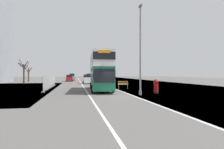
{
  "coord_description": "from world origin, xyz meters",
  "views": [
    {
      "loc": [
        -4.37,
        -19.87,
        2.31
      ],
      "look_at": [
        0.36,
        4.4,
        2.2
      ],
      "focal_mm": 30.65,
      "sensor_mm": 36.0,
      "label": 1
    }
  ],
  "objects_px": {
    "red_pillar_postbox": "(156,86)",
    "car_receding_far": "(69,78)",
    "car_oncoming_near": "(87,79)",
    "double_decker_bus": "(101,71)",
    "lamppost_foreground": "(140,52)",
    "roadworks_barrier": "(123,84)",
    "car_far_side": "(72,77)",
    "car_receding_mid": "(90,78)"
  },
  "relations": [
    {
      "from": "red_pillar_postbox",
      "to": "car_receding_far",
      "type": "relative_size",
      "value": 0.43
    },
    {
      "from": "car_oncoming_near",
      "to": "car_receding_far",
      "type": "relative_size",
      "value": 1.03
    },
    {
      "from": "double_decker_bus",
      "to": "car_oncoming_near",
      "type": "xyz_separation_m",
      "value": [
        -0.66,
        17.99,
        -1.69
      ]
    },
    {
      "from": "lamppost_foreground",
      "to": "red_pillar_postbox",
      "type": "relative_size",
      "value": 5.78
    },
    {
      "from": "lamppost_foreground",
      "to": "car_receding_far",
      "type": "bearing_deg",
      "value": 102.4
    },
    {
      "from": "red_pillar_postbox",
      "to": "roadworks_barrier",
      "type": "bearing_deg",
      "value": 109.16
    },
    {
      "from": "car_far_side",
      "to": "double_decker_bus",
      "type": "bearing_deg",
      "value": -83.8
    },
    {
      "from": "red_pillar_postbox",
      "to": "car_oncoming_near",
      "type": "xyz_separation_m",
      "value": [
        -6.47,
        23.19,
        0.09
      ]
    },
    {
      "from": "red_pillar_postbox",
      "to": "car_far_side",
      "type": "height_order",
      "value": "car_far_side"
    },
    {
      "from": "car_receding_far",
      "to": "lamppost_foreground",
      "type": "bearing_deg",
      "value": -77.6
    },
    {
      "from": "double_decker_bus",
      "to": "car_far_side",
      "type": "relative_size",
      "value": 2.71
    },
    {
      "from": "red_pillar_postbox",
      "to": "roadworks_barrier",
      "type": "xyz_separation_m",
      "value": [
        -2.28,
        6.57,
        -0.17
      ]
    },
    {
      "from": "double_decker_bus",
      "to": "roadworks_barrier",
      "type": "xyz_separation_m",
      "value": [
        3.53,
        1.36,
        -1.95
      ]
    },
    {
      "from": "red_pillar_postbox",
      "to": "car_receding_mid",
      "type": "height_order",
      "value": "car_receding_mid"
    },
    {
      "from": "car_receding_far",
      "to": "car_far_side",
      "type": "distance_m",
      "value": 8.75
    },
    {
      "from": "roadworks_barrier",
      "to": "car_oncoming_near",
      "type": "relative_size",
      "value": 0.38
    },
    {
      "from": "red_pillar_postbox",
      "to": "car_oncoming_near",
      "type": "bearing_deg",
      "value": 105.58
    },
    {
      "from": "car_receding_mid",
      "to": "car_far_side",
      "type": "bearing_deg",
      "value": 107.11
    },
    {
      "from": "car_receding_mid",
      "to": "car_receding_far",
      "type": "height_order",
      "value": "car_receding_mid"
    },
    {
      "from": "car_receding_far",
      "to": "car_far_side",
      "type": "xyz_separation_m",
      "value": [
        0.63,
        8.73,
        0.15
      ]
    },
    {
      "from": "roadworks_barrier",
      "to": "car_receding_far",
      "type": "distance_m",
      "value": 31.81
    },
    {
      "from": "car_oncoming_near",
      "to": "car_receding_mid",
      "type": "height_order",
      "value": "car_receding_mid"
    },
    {
      "from": "double_decker_bus",
      "to": "car_far_side",
      "type": "bearing_deg",
      "value": 96.2
    },
    {
      "from": "car_oncoming_near",
      "to": "car_receding_far",
      "type": "xyz_separation_m",
      "value": [
        -4.4,
        14.01,
        -0.07
      ]
    },
    {
      "from": "car_far_side",
      "to": "car_oncoming_near",
      "type": "bearing_deg",
      "value": -80.58
    },
    {
      "from": "double_decker_bus",
      "to": "roadworks_barrier",
      "type": "relative_size",
      "value": 7.25
    },
    {
      "from": "lamppost_foreground",
      "to": "car_oncoming_near",
      "type": "xyz_separation_m",
      "value": [
        -4.08,
        24.54,
        -3.58
      ]
    },
    {
      "from": "red_pillar_postbox",
      "to": "lamppost_foreground",
      "type": "bearing_deg",
      "value": -150.57
    },
    {
      "from": "double_decker_bus",
      "to": "red_pillar_postbox",
      "type": "bearing_deg",
      "value": -41.84
    },
    {
      "from": "double_decker_bus",
      "to": "car_receding_far",
      "type": "distance_m",
      "value": 32.44
    },
    {
      "from": "roadworks_barrier",
      "to": "car_far_side",
      "type": "distance_m",
      "value": 40.16
    },
    {
      "from": "double_decker_bus",
      "to": "car_receding_far",
      "type": "height_order",
      "value": "double_decker_bus"
    },
    {
      "from": "lamppost_foreground",
      "to": "roadworks_barrier",
      "type": "height_order",
      "value": "lamppost_foreground"
    },
    {
      "from": "car_receding_mid",
      "to": "car_far_side",
      "type": "xyz_separation_m",
      "value": [
        -4.84,
        15.73,
        0.0
      ]
    },
    {
      "from": "car_receding_mid",
      "to": "car_oncoming_near",
      "type": "bearing_deg",
      "value": -98.71
    },
    {
      "from": "car_oncoming_near",
      "to": "car_far_side",
      "type": "bearing_deg",
      "value": 99.42
    },
    {
      "from": "lamppost_foreground",
      "to": "roadworks_barrier",
      "type": "distance_m",
      "value": 8.8
    },
    {
      "from": "lamppost_foreground",
      "to": "car_receding_mid",
      "type": "relative_size",
      "value": 2.41
    },
    {
      "from": "roadworks_barrier",
      "to": "car_receding_far",
      "type": "height_order",
      "value": "car_receding_far"
    },
    {
      "from": "double_decker_bus",
      "to": "car_receding_far",
      "type": "xyz_separation_m",
      "value": [
        -5.05,
        31.99,
        -1.76
      ]
    },
    {
      "from": "red_pillar_postbox",
      "to": "double_decker_bus",
      "type": "bearing_deg",
      "value": 138.16
    },
    {
      "from": "double_decker_bus",
      "to": "car_far_side",
      "type": "distance_m",
      "value": 41.0
    }
  ]
}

